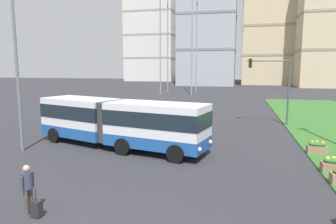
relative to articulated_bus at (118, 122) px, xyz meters
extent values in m
cube|color=white|center=(2.74, -0.75, 0.07)|extent=(6.40, 3.75, 2.55)
cube|color=#1E519E|center=(2.74, -0.75, -0.85)|extent=(6.43, 3.78, 0.70)
cube|color=#19232D|center=(2.74, -0.75, 0.50)|extent=(6.45, 3.80, 0.90)
cube|color=white|center=(-3.13, 0.89, 0.07)|extent=(5.73, 4.03, 2.55)
cube|color=#1E519E|center=(-3.13, 0.89, -0.85)|extent=(5.75, 4.05, 0.70)
cube|color=#19232D|center=(-3.13, 0.89, 0.50)|extent=(5.78, 4.08, 0.90)
cylinder|color=#383838|center=(-0.19, -0.09, 0.07)|extent=(2.40, 2.40, 2.45)
cylinder|color=black|center=(4.77, 0.07, -1.15)|extent=(1.04, 0.49, 1.00)
cylinder|color=black|center=(4.22, -2.37, -1.15)|extent=(1.04, 0.49, 1.00)
cylinder|color=black|center=(1.45, 0.82, -1.15)|extent=(1.04, 0.49, 1.00)
cylinder|color=black|center=(0.90, -1.62, -1.15)|extent=(1.04, 0.49, 1.00)
cylinder|color=black|center=(-3.96, 2.49, -1.15)|extent=(1.04, 0.58, 1.00)
cylinder|color=black|center=(-4.76, 0.12, -1.15)|extent=(1.04, 0.58, 1.00)
sphere|color=#F9EFC6|center=(5.88, -0.53, -0.85)|extent=(0.24, 0.24, 0.24)
sphere|color=#F9EFC6|center=(5.49, -2.29, -0.85)|extent=(0.24, 0.24, 0.24)
cube|color=black|center=(-2.91, 8.67, -1.07)|extent=(4.50, 2.06, 0.80)
cube|color=black|center=(-3.06, 8.66, -0.37)|extent=(2.47, 1.82, 0.60)
cylinder|color=black|center=(-1.46, 9.66, -1.33)|extent=(0.65, 0.26, 0.64)
cylinder|color=black|center=(-1.35, 7.86, -1.33)|extent=(0.65, 0.26, 0.64)
cylinder|color=black|center=(-4.46, 9.48, -1.33)|extent=(0.65, 0.26, 0.64)
cylinder|color=black|center=(-4.35, 7.68, -1.33)|extent=(0.65, 0.26, 0.64)
cylinder|color=#4C4238|center=(0.39, -9.20, -1.20)|extent=(0.16, 0.16, 0.90)
cylinder|color=#4C4238|center=(0.41, -9.01, -1.20)|extent=(0.16, 0.16, 0.90)
cylinder|color=#383D51|center=(0.40, -9.10, -0.45)|extent=(0.36, 0.36, 0.60)
sphere|color=tan|center=(0.40, -9.10, -0.03)|extent=(0.24, 0.24, 0.24)
cylinder|color=#383D51|center=(0.37, -9.34, -0.50)|extent=(0.10, 0.10, 0.55)
cylinder|color=#383D51|center=(0.43, -8.87, -0.50)|extent=(0.10, 0.10, 0.55)
cube|color=#232328|center=(0.85, -9.30, -1.34)|extent=(0.38, 0.28, 0.56)
cylinder|color=black|center=(0.85, -9.30, -0.85)|extent=(0.03, 0.03, 0.40)
cube|color=#937051|center=(11.98, -2.19, -1.35)|extent=(1.10, 0.56, 0.44)
ellipsoid|color=#2D6B28|center=(11.98, -2.19, -1.03)|extent=(0.99, 0.50, 0.28)
sphere|color=yellow|center=(11.70, -2.19, -0.93)|extent=(0.20, 0.20, 0.20)
sphere|color=yellow|center=(11.98, -2.11, -0.93)|extent=(0.20, 0.20, 0.20)
cube|color=#937051|center=(11.98, 1.12, -1.35)|extent=(1.10, 0.56, 0.44)
ellipsoid|color=#2D6B28|center=(11.98, 1.12, -1.03)|extent=(0.99, 0.50, 0.28)
sphere|color=orange|center=(11.70, 1.12, -0.93)|extent=(0.20, 0.20, 0.20)
sphere|color=orange|center=(11.98, 1.20, -0.93)|extent=(0.20, 0.20, 0.20)
sphere|color=orange|center=(12.26, 1.06, -0.93)|extent=(0.20, 0.20, 0.20)
cylinder|color=#474C51|center=(11.58, 10.29, 1.27)|extent=(0.16, 0.16, 5.85)
cylinder|color=#474C51|center=(9.78, 10.29, 3.99)|extent=(3.60, 0.10, 0.10)
cube|color=black|center=(8.28, 10.29, 3.79)|extent=(0.28, 0.28, 0.80)
sphere|color=red|center=(8.28, 10.29, 4.04)|extent=(0.16, 0.16, 0.16)
sphere|color=yellow|center=(8.28, 10.29, 3.78)|extent=(0.16, 0.16, 0.16)
sphere|color=green|center=(8.28, 10.29, 3.52)|extent=(0.16, 0.16, 0.16)
cylinder|color=slate|center=(-5.41, -2.20, 3.24)|extent=(0.18, 0.18, 9.79)
cube|color=silver|center=(-26.91, 102.02, 24.12)|extent=(18.71, 19.02, 51.54)
cube|color=#A4A099|center=(-26.91, 102.02, 7.29)|extent=(18.91, 19.22, 0.70)
cube|color=#A4A099|center=(-26.91, 102.02, 15.88)|extent=(18.91, 19.22, 0.70)
cube|color=#A4A099|center=(-26.91, 102.02, 24.47)|extent=(18.91, 19.22, 0.70)
cube|color=#9EA3AD|center=(-2.26, 73.41, 22.74)|extent=(16.12, 14.11, 48.78)
cube|color=gray|center=(-2.26, 73.41, 8.45)|extent=(16.32, 14.31, 0.70)
cube|color=gray|center=(-2.26, 73.41, 18.21)|extent=(16.32, 14.31, 0.70)
cube|color=beige|center=(15.85, 82.85, 23.67)|extent=(16.01, 15.61, 50.64)
cube|color=#9C8D6E|center=(15.85, 82.85, 7.14)|extent=(16.21, 15.81, 0.70)
cube|color=#9C8D6E|center=(15.85, 82.85, 15.58)|extent=(16.21, 15.81, 0.70)
cube|color=beige|center=(29.88, 73.64, 16.75)|extent=(15.68, 18.99, 36.80)
cube|color=#9C8D6E|center=(29.88, 73.64, 7.90)|extent=(15.88, 19.19, 0.70)
cube|color=#9C8D6E|center=(29.88, 73.64, 17.10)|extent=(15.88, 19.19, 0.70)
cylinder|color=gray|center=(-1.36, 44.47, 15.38)|extent=(0.24, 0.24, 34.08)
cylinder|color=gray|center=(-7.36, 44.47, 15.38)|extent=(0.24, 0.24, 34.08)
cylinder|color=gray|center=(-1.36, 38.47, 15.38)|extent=(0.24, 0.24, 34.08)
cylinder|color=gray|center=(-7.36, 38.47, 15.38)|extent=(0.24, 0.24, 34.08)
camera|label=1|loc=(7.45, -17.72, 3.39)|focal=32.42mm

